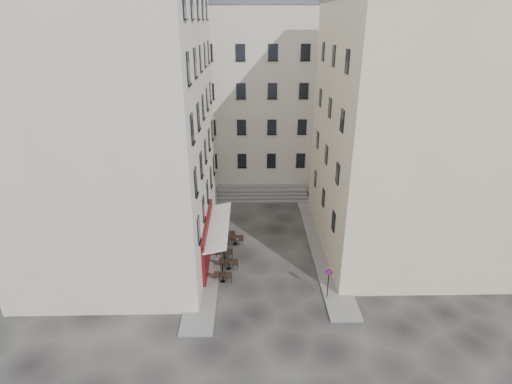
{
  "coord_description": "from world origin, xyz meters",
  "views": [
    {
      "loc": [
        -1.38,
        -24.76,
        16.71
      ],
      "look_at": [
        -0.78,
        4.0,
        4.31
      ],
      "focal_mm": 28.0,
      "sensor_mm": 36.0,
      "label": 1
    }
  ],
  "objects_px": {
    "bistro_table_a": "(223,276)",
    "pedestrian": "(226,235)",
    "bistro_table_b": "(229,263)",
    "no_parking_sign": "(329,277)"
  },
  "relations": [
    {
      "from": "bistro_table_b",
      "to": "pedestrian",
      "type": "distance_m",
      "value": 3.49
    },
    {
      "from": "no_parking_sign",
      "to": "pedestrian",
      "type": "height_order",
      "value": "no_parking_sign"
    },
    {
      "from": "bistro_table_a",
      "to": "pedestrian",
      "type": "bearing_deg",
      "value": 90.21
    },
    {
      "from": "no_parking_sign",
      "to": "pedestrian",
      "type": "relative_size",
      "value": 1.41
    },
    {
      "from": "bistro_table_a",
      "to": "pedestrian",
      "type": "xyz_separation_m",
      "value": [
        -0.02,
        5.0,
        0.4
      ]
    },
    {
      "from": "bistro_table_a",
      "to": "pedestrian",
      "type": "relative_size",
      "value": 0.73
    },
    {
      "from": "pedestrian",
      "to": "bistro_table_a",
      "type": "bearing_deg",
      "value": 76.7
    },
    {
      "from": "pedestrian",
      "to": "bistro_table_b",
      "type": "bearing_deg",
      "value": 82.21
    },
    {
      "from": "no_parking_sign",
      "to": "bistro_table_a",
      "type": "height_order",
      "value": "no_parking_sign"
    },
    {
      "from": "no_parking_sign",
      "to": "bistro_table_a",
      "type": "relative_size",
      "value": 1.93
    }
  ]
}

